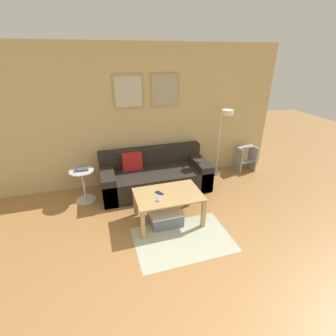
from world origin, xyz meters
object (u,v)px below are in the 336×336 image
(side_table, at_px, (83,182))
(remote_control, at_px, (159,198))
(book_stack, at_px, (82,169))
(cell_phone, at_px, (159,193))
(coffee_table, at_px, (168,199))
(floor_lamp, at_px, (224,129))
(step_stool, at_px, (245,158))
(storage_bin, at_px, (165,215))
(couch, at_px, (155,176))

(side_table, distance_m, remote_control, 1.52)
(book_stack, bearing_deg, cell_phone, -41.14)
(coffee_table, relative_size, book_stack, 4.17)
(side_table, height_order, cell_phone, side_table)
(floor_lamp, distance_m, side_table, 2.78)
(step_stool, bearing_deg, remote_control, -150.12)
(coffee_table, height_order, book_stack, book_stack)
(book_stack, height_order, cell_phone, book_stack)
(book_stack, distance_m, remote_control, 1.52)
(floor_lamp, relative_size, step_stool, 2.62)
(storage_bin, xyz_separation_m, step_stool, (2.20, 1.25, 0.18))
(book_stack, relative_size, remote_control, 1.57)
(couch, xyz_separation_m, cell_phone, (-0.18, -1.00, 0.23))
(couch, relative_size, floor_lamp, 1.40)
(coffee_table, bearing_deg, side_table, 141.07)
(coffee_table, relative_size, storage_bin, 1.98)
(side_table, distance_m, cell_phone, 1.45)
(couch, xyz_separation_m, book_stack, (-1.27, -0.05, 0.34))
(step_stool, bearing_deg, book_stack, -176.12)
(remote_control, bearing_deg, book_stack, 161.90)
(storage_bin, bearing_deg, side_table, 139.36)
(coffee_table, relative_size, remote_control, 6.55)
(storage_bin, bearing_deg, book_stack, 138.65)
(side_table, relative_size, cell_phone, 4.16)
(couch, distance_m, cell_phone, 1.04)
(coffee_table, xyz_separation_m, side_table, (-1.22, 0.99, -0.05))
(floor_lamp, relative_size, remote_control, 9.46)
(couch, height_order, side_table, couch)
(floor_lamp, xyz_separation_m, side_table, (-2.69, -0.12, -0.68))
(floor_lamp, xyz_separation_m, step_stool, (0.68, 0.13, -0.74))
(remote_control, distance_m, cell_phone, 0.16)
(coffee_table, bearing_deg, floor_lamp, 37.02)
(remote_control, bearing_deg, storage_bin, 64.88)
(book_stack, bearing_deg, floor_lamp, 2.18)
(coffee_table, xyz_separation_m, cell_phone, (-0.12, 0.05, 0.09))
(storage_bin, height_order, side_table, side_table)
(remote_control, relative_size, step_stool, 0.28)
(cell_phone, bearing_deg, step_stool, 1.92)
(coffee_table, bearing_deg, remote_control, -150.02)
(storage_bin, relative_size, side_table, 0.85)
(coffee_table, height_order, cell_phone, cell_phone)
(cell_phone, height_order, step_stool, step_stool)
(coffee_table, relative_size, floor_lamp, 0.69)
(couch, relative_size, side_table, 3.41)
(storage_bin, height_order, cell_phone, cell_phone)
(couch, xyz_separation_m, side_table, (-1.28, -0.06, 0.09))
(remote_control, bearing_deg, coffee_table, 58.49)
(book_stack, xyz_separation_m, step_stool, (3.36, 0.23, -0.31))
(couch, xyz_separation_m, coffee_table, (-0.05, -1.05, 0.14))
(couch, relative_size, remote_control, 13.23)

